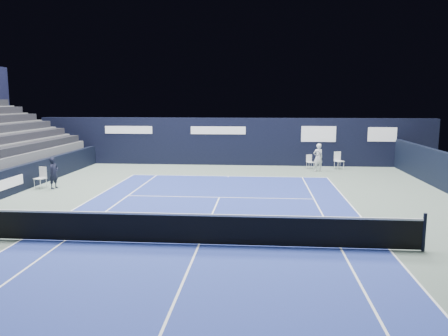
# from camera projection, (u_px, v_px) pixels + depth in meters

# --- Properties ---
(ground) EXTENTS (48.00, 48.00, 0.00)m
(ground) POSITION_uv_depth(u_px,v_px,m) (207.00, 226.00, 14.86)
(ground) COLOR #57675C
(ground) RESTS_ON ground
(court_surface) EXTENTS (10.97, 23.77, 0.01)m
(court_surface) POSITION_uv_depth(u_px,v_px,m) (199.00, 245.00, 12.88)
(court_surface) COLOR navy
(court_surface) RESTS_ON ground
(folding_chair_back_a) EXTENTS (0.49, 0.51, 0.87)m
(folding_chair_back_a) POSITION_uv_depth(u_px,v_px,m) (309.00, 159.00, 27.43)
(folding_chair_back_a) COLOR silver
(folding_chair_back_a) RESTS_ON ground
(folding_chair_back_b) EXTENTS (0.63, 0.62, 1.08)m
(folding_chair_back_b) POSITION_uv_depth(u_px,v_px,m) (338.00, 159.00, 27.16)
(folding_chair_back_b) COLOR white
(folding_chair_back_b) RESTS_ON ground
(line_judge_chair) EXTENTS (0.57, 0.56, 1.04)m
(line_judge_chair) POSITION_uv_depth(u_px,v_px,m) (41.00, 176.00, 21.21)
(line_judge_chair) COLOR white
(line_judge_chair) RESTS_ON ground
(line_judge) EXTENTS (0.50, 0.63, 1.52)m
(line_judge) POSITION_uv_depth(u_px,v_px,m) (54.00, 173.00, 21.06)
(line_judge) COLOR black
(line_judge) RESTS_ON ground
(court_markings) EXTENTS (11.03, 23.83, 0.00)m
(court_markings) POSITION_uv_depth(u_px,v_px,m) (199.00, 244.00, 12.88)
(court_markings) COLOR white
(court_markings) RESTS_ON court_surface
(tennis_net) EXTENTS (12.90, 0.10, 1.10)m
(tennis_net) POSITION_uv_depth(u_px,v_px,m) (199.00, 228.00, 12.81)
(tennis_net) COLOR black
(tennis_net) RESTS_ON ground
(back_sponsor_wall) EXTENTS (26.00, 0.63, 3.10)m
(back_sponsor_wall) POSITION_uv_depth(u_px,v_px,m) (234.00, 141.00, 28.90)
(back_sponsor_wall) COLOR black
(back_sponsor_wall) RESTS_ON ground
(side_barrier_left) EXTENTS (0.33, 22.00, 1.20)m
(side_barrier_left) POSITION_uv_depth(u_px,v_px,m) (7.00, 183.00, 19.46)
(side_barrier_left) COLOR black
(side_barrier_left) RESTS_ON ground
(tennis_player) EXTENTS (0.72, 0.91, 1.68)m
(tennis_player) POSITION_uv_depth(u_px,v_px,m) (318.00, 157.00, 26.23)
(tennis_player) COLOR white
(tennis_player) RESTS_ON ground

